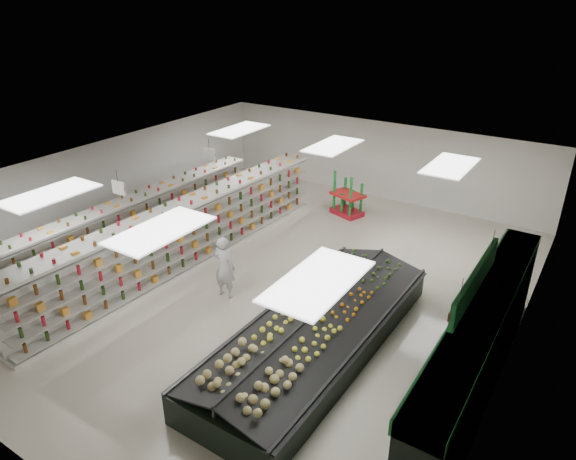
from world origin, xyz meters
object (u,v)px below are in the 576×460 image
Objects in this scene: soda_endcap at (348,196)px; produce_island at (317,330)px; shopper_background at (231,197)px; gondola_center at (188,236)px; shopper_main at (224,267)px; gondola_left at (138,224)px.

produce_island is at bearing -68.15° from soda_endcap.
produce_island is 8.32m from shopper_background.
gondola_center is at bearing -170.30° from shopper_background.
shopper_main is at bearing 168.89° from produce_island.
gondola_left is 1.37× the size of produce_island.
shopper_main reaches higher than produce_island.
gondola_left is at bearing -14.76° from shopper_main.
gondola_center is 1.59× the size of produce_island.
gondola_left is 3.75m from shopper_background.
shopper_background is (-3.49, -2.74, 0.13)m from soda_endcap.
shopper_main reaches higher than soda_endcap.
produce_island is 3.47m from shopper_main.
gondola_left is at bearing -175.29° from gondola_center.
soda_endcap is at bearing 54.92° from gondola_left.
shopper_main is (-3.38, 0.66, 0.41)m from produce_island.
gondola_center is (2.23, 0.08, 0.13)m from gondola_left.
shopper_background reaches higher than produce_island.
shopper_main is at bearing -150.66° from shopper_background.
shopper_background is at bearing 109.54° from gondola_center.
shopper_background is (-3.23, 4.37, -0.04)m from shopper_main.
produce_island is (5.55, -1.55, -0.45)m from gondola_center.
gondola_left is 7.84m from soda_endcap.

